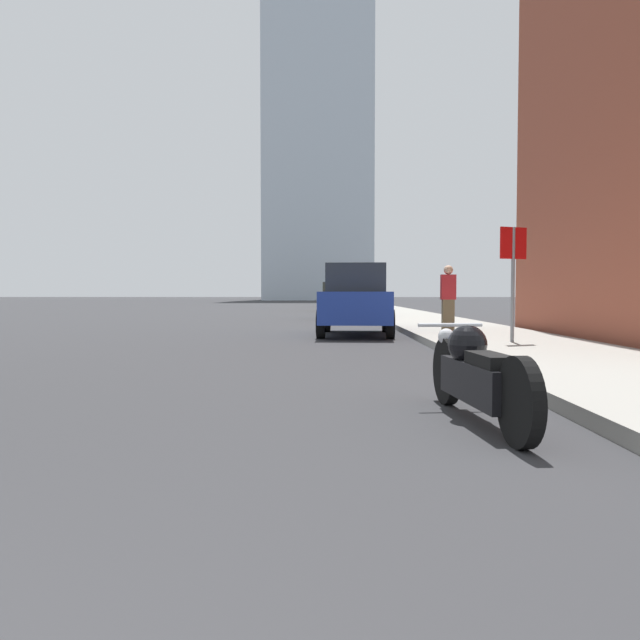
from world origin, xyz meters
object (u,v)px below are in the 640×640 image
at_px(parked_car_black, 347,299).
at_px(pedestrian, 448,298).
at_px(parked_car_blue, 356,300).
at_px(parked_car_yellow, 336,297).
at_px(parked_car_red, 336,296).
at_px(parked_car_green, 332,296).
at_px(motorcycle, 476,374).
at_px(stop_sign, 513,264).

relative_size(parked_car_black, pedestrian, 2.42).
bearing_deg(parked_car_blue, parked_car_yellow, 93.49).
bearing_deg(parked_car_red, parked_car_black, -87.52).
distance_m(parked_car_yellow, parked_car_green, 24.78).
bearing_deg(parked_car_blue, pedestrian, -14.46).
bearing_deg(parked_car_black, pedestrian, -75.08).
xyz_separation_m(motorcycle, parked_car_yellow, (-0.57, 33.40, 0.49)).
distance_m(parked_car_green, pedestrian, 48.05).
xyz_separation_m(parked_car_black, stop_sign, (2.67, -14.47, 0.79)).
bearing_deg(pedestrian, parked_car_red, 93.46).
distance_m(motorcycle, stop_sign, 7.18).
relative_size(parked_car_yellow, parked_car_red, 0.99).
height_order(parked_car_blue, parked_car_green, parked_car_blue).
distance_m(parked_car_blue, pedestrian, 2.35).
bearing_deg(stop_sign, parked_car_red, 93.94).
xyz_separation_m(parked_car_green, pedestrian, (2.30, -48.00, 0.17)).
relative_size(motorcycle, stop_sign, 1.09).
bearing_deg(parked_car_yellow, parked_car_red, 91.67).
bearing_deg(pedestrian, parked_car_green, 92.75).
height_order(motorcycle, parked_car_green, parked_car_green).
bearing_deg(pedestrian, motorcycle, -99.86).
height_order(motorcycle, parked_car_yellow, parked_car_yellow).
bearing_deg(parked_car_yellow, parked_car_blue, -87.11).
xyz_separation_m(motorcycle, stop_sign, (2.31, 6.69, 1.24)).
distance_m(parked_car_yellow, parked_car_red, 12.20).
bearing_deg(pedestrian, parked_car_blue, 162.32).
bearing_deg(stop_sign, parked_car_black, 100.44).
bearing_deg(parked_car_black, parked_car_green, 94.19).
xyz_separation_m(parked_car_blue, stop_sign, (2.78, -4.22, 0.73)).
distance_m(parked_car_blue, parked_car_yellow, 22.50).
bearing_deg(parked_car_red, parked_car_yellow, -88.49).
distance_m(parked_car_black, pedestrian, 11.18).
relative_size(parked_car_blue, pedestrian, 2.61).
relative_size(parked_car_black, parked_car_green, 0.95).
bearing_deg(parked_car_black, parked_car_red, 93.95).
bearing_deg(pedestrian, parked_car_yellow, 95.77).
height_order(parked_car_red, parked_car_green, parked_car_red).
bearing_deg(stop_sign, motorcycle, -109.04).
relative_size(parked_car_green, pedestrian, 2.55).
height_order(parked_car_black, parked_car_yellow, parked_car_yellow).
relative_size(parked_car_green, stop_sign, 1.89).
relative_size(parked_car_red, parked_car_green, 1.09).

